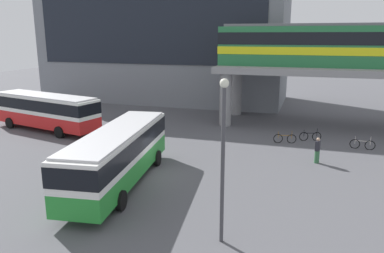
# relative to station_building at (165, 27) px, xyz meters

# --- Properties ---
(ground_plane) EXTENTS (120.00, 120.00, 0.00)m
(ground_plane) POSITION_rel_station_building_xyz_m (9.40, -17.16, -9.30)
(ground_plane) COLOR #515156
(station_building) EXTENTS (30.80, 12.17, 18.60)m
(station_building) POSITION_rel_station_building_xyz_m (0.00, 0.00, 0.00)
(station_building) COLOR slate
(station_building) RESTS_ON ground_plane
(elevated_platform) EXTENTS (28.45, 7.00, 5.50)m
(elevated_platform) POSITION_rel_station_building_xyz_m (24.09, -10.25, -4.55)
(elevated_platform) COLOR gray
(elevated_platform) RESTS_ON ground_plane
(train) EXTENTS (24.64, 2.96, 3.84)m
(train) POSITION_rel_station_building_xyz_m (22.24, -10.25, -1.83)
(train) COLOR #26723F
(train) RESTS_ON elevated_platform
(bus_main) EXTENTS (3.93, 11.27, 3.22)m
(bus_main) POSITION_rel_station_building_xyz_m (8.56, -28.99, -7.31)
(bus_main) COLOR #268C33
(bus_main) RESTS_ON ground_plane
(bus_secondary) EXTENTS (11.33, 4.94, 3.22)m
(bus_secondary) POSITION_rel_station_building_xyz_m (-3.75, -19.66, -7.31)
(bus_secondary) COLOR red
(bus_secondary) RESTS_ON ground_plane
(bicycle_brown) EXTENTS (1.77, 0.42, 1.04)m
(bicycle_brown) POSITION_rel_station_building_xyz_m (16.92, -17.39, -8.94)
(bicycle_brown) COLOR black
(bicycle_brown) RESTS_ON ground_plane
(bicycle_silver) EXTENTS (1.79, 0.15, 1.04)m
(bicycle_silver) POSITION_rel_station_building_xyz_m (22.58, -17.32, -8.94)
(bicycle_silver) COLOR black
(bicycle_silver) RESTS_ON ground_plane
(bicycle_black) EXTENTS (1.72, 0.61, 1.04)m
(bicycle_black) POSITION_rel_station_building_xyz_m (18.83, -16.06, -8.94)
(bicycle_black) COLOR black
(bicycle_black) RESTS_ON ground_plane
(pedestrian_near_building) EXTENTS (0.35, 0.45, 1.75)m
(pedestrian_near_building) POSITION_rel_station_building_xyz_m (19.31, -21.66, -8.48)
(pedestrian_near_building) COLOR #33663F
(pedestrian_near_building) RESTS_ON ground_plane
(lamp_post) EXTENTS (0.36, 0.36, 6.74)m
(lamp_post) POSITION_rel_station_building_xyz_m (15.50, -33.20, -5.35)
(lamp_post) COLOR #3F3F44
(lamp_post) RESTS_ON ground_plane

